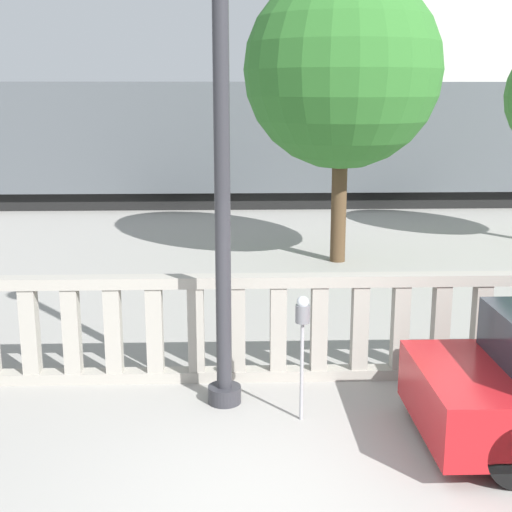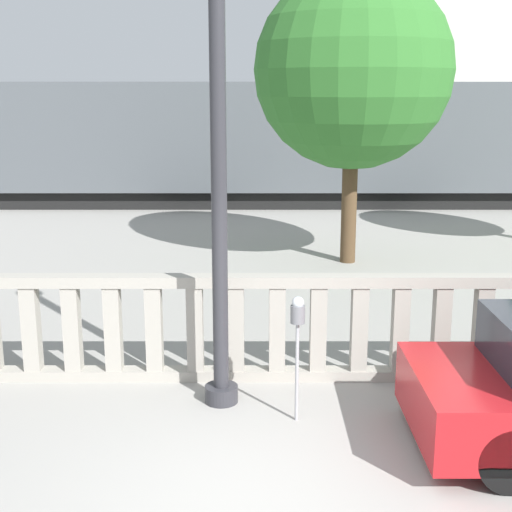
# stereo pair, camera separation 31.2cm
# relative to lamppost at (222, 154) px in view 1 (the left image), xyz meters

# --- Properties ---
(ground_plane) EXTENTS (160.00, 160.00, 0.00)m
(ground_plane) POSITION_rel_lamppost_xyz_m (0.42, -2.13, -2.93)
(ground_plane) COLOR gray
(balustrade) EXTENTS (12.81, 0.24, 1.37)m
(balustrade) POSITION_rel_lamppost_xyz_m (0.42, 0.67, -2.24)
(balustrade) COLOR #9E998E
(balustrade) RESTS_ON ground
(lamppost) EXTENTS (0.42, 0.42, 5.15)m
(lamppost) POSITION_rel_lamppost_xyz_m (0.00, 0.00, 0.00)
(lamppost) COLOR #2D2D33
(lamppost) RESTS_ON ground
(parking_meter) EXTENTS (0.16, 0.16, 1.44)m
(parking_meter) POSITION_rel_lamppost_xyz_m (0.86, -0.48, -1.78)
(parking_meter) COLOR #99999E
(parking_meter) RESTS_ON ground
(train_near) EXTENTS (22.32, 2.61, 4.41)m
(train_near) POSITION_rel_lamppost_xyz_m (3.59, 14.75, -0.93)
(train_near) COLOR black
(train_near) RESTS_ON ground
(train_far) EXTENTS (29.98, 2.95, 3.87)m
(train_far) POSITION_rel_lamppost_xyz_m (4.41, 26.63, -1.21)
(train_far) COLOR black
(train_far) RESTS_ON ground
(building_block) EXTENTS (11.51, 9.45, 10.80)m
(building_block) POSITION_rel_lamppost_xyz_m (8.67, 20.13, 2.47)
(building_block) COLOR beige
(building_block) RESTS_ON ground
(tree_right) EXTENTS (4.02, 4.02, 6.00)m
(tree_right) POSITION_rel_lamppost_xyz_m (2.37, 7.01, 1.06)
(tree_right) COLOR #4C3823
(tree_right) RESTS_ON ground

